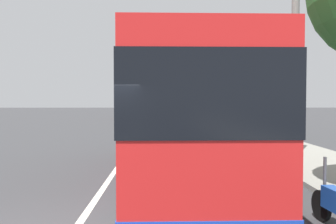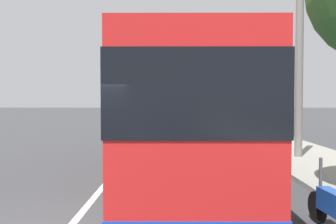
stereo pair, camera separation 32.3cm
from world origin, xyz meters
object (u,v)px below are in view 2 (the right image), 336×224
(roadside_tree_far_block, at_px, (219,67))
(car_side_street, at_px, (174,113))
(utility_pole, at_px, (299,77))
(motorcycle_mid_row, at_px, (274,170))
(car_far_distant, at_px, (138,113))
(coach_bus, at_px, (182,112))
(roadside_tree_mid_block, at_px, (263,51))

(roadside_tree_far_block, bearing_deg, car_side_street, 27.19)
(roadside_tree_far_block, relative_size, utility_pole, 1.22)
(motorcycle_mid_row, bearing_deg, roadside_tree_far_block, 16.89)
(motorcycle_mid_row, xyz_separation_m, car_far_distant, (35.21, 7.16, 0.22))
(utility_pole, bearing_deg, motorcycle_mid_row, 153.27)
(motorcycle_mid_row, distance_m, car_far_distant, 35.93)
(car_side_street, relative_size, car_far_distant, 1.04)
(car_side_street, bearing_deg, motorcycle_mid_row, -172.48)
(car_side_street, bearing_deg, utility_pole, -167.90)
(coach_bus, distance_m, car_far_distant, 34.61)
(car_side_street, height_order, roadside_tree_far_block, roadside_tree_far_block)
(car_far_distant, relative_size, roadside_tree_mid_block, 0.60)
(car_side_street, bearing_deg, roadside_tree_far_block, -149.36)
(car_side_street, distance_m, utility_pole, 31.53)
(motorcycle_mid_row, bearing_deg, car_far_distant, 32.71)
(coach_bus, xyz_separation_m, car_side_street, (34.50, 0.16, -1.29))
(motorcycle_mid_row, xyz_separation_m, roadside_tree_far_block, (26.62, -2.02, 5.23))
(car_side_street, bearing_deg, car_far_distant, 96.49)
(motorcycle_mid_row, distance_m, utility_pole, 5.62)
(motorcycle_mid_row, height_order, roadside_tree_mid_block, roadside_tree_mid_block)
(motorcycle_mid_row, distance_m, roadside_tree_mid_block, 14.33)
(motorcycle_mid_row, bearing_deg, car_side_street, 25.29)
(roadside_tree_mid_block, distance_m, utility_pole, 9.03)
(car_side_street, distance_m, car_far_distant, 4.64)
(coach_bus, height_order, roadside_tree_far_block, roadside_tree_far_block)
(motorcycle_mid_row, bearing_deg, roadside_tree_mid_block, 8.08)
(motorcycle_mid_row, relative_size, utility_pole, 0.32)
(motorcycle_mid_row, xyz_separation_m, roadside_tree_mid_block, (13.10, -3.06, 4.93))
(car_side_street, bearing_deg, roadside_tree_mid_block, -162.54)
(coach_bus, height_order, car_side_street, coach_bus)
(motorcycle_mid_row, xyz_separation_m, utility_pole, (4.38, -2.21, 2.73))
(car_far_distant, height_order, roadside_tree_mid_block, roadside_tree_mid_block)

